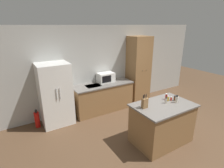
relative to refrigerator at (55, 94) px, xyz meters
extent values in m
plane|color=brown|center=(1.88, -1.97, -0.84)|extent=(14.00, 14.00, 0.00)
cube|color=#B2B2AD|center=(1.88, 0.36, 0.46)|extent=(7.20, 0.06, 2.60)
cube|color=white|center=(0.00, 0.00, 0.00)|extent=(0.80, 0.67, 1.69)
cylinder|color=silver|center=(-0.04, -0.35, 0.13)|extent=(0.02, 0.02, 0.30)
cylinder|color=silver|center=(0.04, -0.35, 0.13)|extent=(0.02, 0.02, 0.30)
cube|color=olive|center=(1.45, 0.02, -0.42)|extent=(1.85, 0.64, 0.85)
cube|color=slate|center=(1.45, 0.02, 0.02)|extent=(1.89, 0.68, 0.03)
cube|color=#9EA0A3|center=(1.12, 0.02, 0.03)|extent=(0.44, 0.34, 0.01)
cube|color=olive|center=(2.85, 0.04, 0.29)|extent=(0.68, 0.58, 2.26)
sphere|color=black|center=(2.77, -0.26, 0.33)|extent=(0.02, 0.02, 0.02)
sphere|color=black|center=(2.93, -0.26, 0.33)|extent=(0.02, 0.02, 0.02)
cube|color=olive|center=(1.84, -2.08, -0.39)|extent=(1.29, 0.82, 0.90)
cube|color=slate|center=(1.84, -2.08, 0.08)|extent=(1.35, 0.88, 0.03)
cube|color=white|center=(1.62, 0.14, 0.19)|extent=(0.51, 0.34, 0.30)
cube|color=black|center=(1.56, -0.03, 0.19)|extent=(0.31, 0.01, 0.21)
cube|color=olive|center=(1.38, -1.98, 0.20)|extent=(0.13, 0.08, 0.22)
cylinder|color=black|center=(1.34, -1.97, 0.35)|extent=(0.02, 0.02, 0.08)
cylinder|color=black|center=(1.36, -1.97, 0.36)|extent=(0.02, 0.02, 0.09)
cylinder|color=black|center=(1.39, -1.99, 0.35)|extent=(0.02, 0.02, 0.07)
cylinder|color=black|center=(1.41, -1.97, 0.35)|extent=(0.02, 0.02, 0.08)
cylinder|color=#B2281E|center=(2.16, -2.00, 0.13)|extent=(0.04, 0.04, 0.07)
cylinder|color=silver|center=(2.16, -2.00, 0.18)|extent=(0.03, 0.03, 0.02)
cylinder|color=beige|center=(2.17, -2.14, 0.17)|extent=(0.06, 0.06, 0.14)
cylinder|color=black|center=(2.17, -2.14, 0.25)|extent=(0.04, 0.04, 0.03)
cylinder|color=gold|center=(2.08, -1.98, 0.14)|extent=(0.05, 0.05, 0.10)
cylinder|color=silver|center=(2.08, -1.98, 0.20)|extent=(0.03, 0.03, 0.02)
cylinder|color=#563319|center=(2.24, -2.05, 0.14)|extent=(0.06, 0.06, 0.09)
cylinder|color=black|center=(2.24, -2.05, 0.20)|extent=(0.05, 0.05, 0.02)
cylinder|color=#B2281E|center=(2.11, -1.90, 0.15)|extent=(0.05, 0.05, 0.12)
cylinder|color=silver|center=(2.11, -1.90, 0.23)|extent=(0.04, 0.04, 0.03)
cylinder|color=beige|center=(1.94, -2.05, 0.15)|extent=(0.04, 0.04, 0.12)
cylinder|color=black|center=(1.94, -2.05, 0.22)|extent=(0.03, 0.03, 0.03)
cylinder|color=red|center=(-0.53, 0.04, -0.63)|extent=(0.13, 0.13, 0.43)
cylinder|color=black|center=(-0.53, 0.04, -0.38)|extent=(0.06, 0.06, 0.08)
camera|label=1|loc=(-0.93, -4.47, 1.77)|focal=28.00mm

